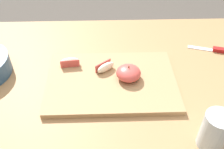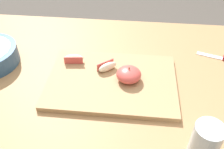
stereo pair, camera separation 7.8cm
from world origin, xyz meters
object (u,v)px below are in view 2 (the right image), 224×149
cutting_board (112,81)px  apple_wedge_middle (74,58)px  drinking_glass_water (205,142)px  apple_half_skin_up (129,74)px  apple_wedge_near_knife (107,67)px

cutting_board → apple_wedge_middle: 0.16m
apple_wedge_middle → drinking_glass_water: bearing=-39.0°
cutting_board → apple_wedge_middle: apple_wedge_middle is taller
cutting_board → drinking_glass_water: drinking_glass_water is taller
apple_half_skin_up → drinking_glass_water: (0.19, -0.23, 0.01)m
cutting_board → drinking_glass_water: bearing=-43.8°
apple_wedge_near_knife → drinking_glass_water: bearing=-46.4°
apple_half_skin_up → drinking_glass_water: size_ratio=0.74×
cutting_board → apple_wedge_near_knife: bearing=115.5°
apple_wedge_middle → apple_wedge_near_knife: 0.12m
apple_wedge_middle → apple_wedge_near_knife: size_ratio=1.04×
apple_half_skin_up → apple_wedge_middle: (-0.19, 0.07, -0.01)m
apple_half_skin_up → apple_wedge_near_knife: size_ratio=1.19×
apple_half_skin_up → apple_wedge_near_knife: (-0.07, 0.04, -0.01)m
apple_wedge_middle → drinking_glass_water: size_ratio=0.64×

